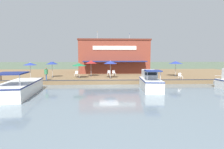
{
  "coord_description": "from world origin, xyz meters",
  "views": [
    {
      "loc": [
        22.56,
        -0.57,
        3.65
      ],
      "look_at": [
        -1.0,
        0.43,
        1.3
      ],
      "focal_mm": 28.0,
      "sensor_mm": 36.0,
      "label": 1
    }
  ],
  "objects_px": {
    "patio_umbrella_far_corner": "(30,64)",
    "cafe_chair_mid_patio": "(109,73)",
    "cafe_chair_back_row_seat": "(180,76)",
    "mooring_post": "(1,78)",
    "patio_umbrella_back_row": "(110,62)",
    "patio_umbrella_mid_patio_left": "(52,63)",
    "cafe_chair_far_corner_seat": "(114,73)",
    "motorboat_fourth_along": "(22,87)",
    "person_near_entrance": "(46,72)",
    "motorboat_distant_upstream": "(149,82)",
    "patio_umbrella_near_quay_edge": "(91,62)",
    "patio_umbrella_by_entrance": "(176,62)",
    "patio_umbrella_mid_patio_right": "(79,65)",
    "waterfront_restaurant": "(113,56)",
    "tree_upstream_bank": "(135,52)",
    "cafe_chair_under_first_umbrella": "(76,73)"
  },
  "relations": [
    {
      "from": "patio_umbrella_by_entrance",
      "to": "patio_umbrella_mid_patio_right",
      "type": "relative_size",
      "value": 1.1
    },
    {
      "from": "patio_umbrella_back_row",
      "to": "mooring_post",
      "type": "height_order",
      "value": "patio_umbrella_back_row"
    },
    {
      "from": "patio_umbrella_back_row",
      "to": "cafe_chair_far_corner_seat",
      "type": "bearing_deg",
      "value": 168.94
    },
    {
      "from": "patio_umbrella_far_corner",
      "to": "motorboat_distant_upstream",
      "type": "bearing_deg",
      "value": 72.02
    },
    {
      "from": "patio_umbrella_far_corner",
      "to": "tree_upstream_bank",
      "type": "relative_size",
      "value": 0.38
    },
    {
      "from": "motorboat_distant_upstream",
      "to": "patio_umbrella_mid_patio_right",
      "type": "bearing_deg",
      "value": -126.26
    },
    {
      "from": "patio_umbrella_mid_patio_right",
      "to": "patio_umbrella_far_corner",
      "type": "bearing_deg",
      "value": -76.54
    },
    {
      "from": "waterfront_restaurant",
      "to": "cafe_chair_far_corner_seat",
      "type": "xyz_separation_m",
      "value": [
        7.53,
        -0.31,
        -2.72
      ]
    },
    {
      "from": "patio_umbrella_near_quay_edge",
      "to": "motorboat_distant_upstream",
      "type": "bearing_deg",
      "value": 39.55
    },
    {
      "from": "waterfront_restaurant",
      "to": "cafe_chair_under_first_umbrella",
      "type": "bearing_deg",
      "value": -37.38
    },
    {
      "from": "patio_umbrella_mid_patio_left",
      "to": "cafe_chair_far_corner_seat",
      "type": "bearing_deg",
      "value": 101.87
    },
    {
      "from": "waterfront_restaurant",
      "to": "patio_umbrella_near_quay_edge",
      "type": "height_order",
      "value": "waterfront_restaurant"
    },
    {
      "from": "motorboat_distant_upstream",
      "to": "cafe_chair_mid_patio",
      "type": "bearing_deg",
      "value": -156.01
    },
    {
      "from": "waterfront_restaurant",
      "to": "patio_umbrella_far_corner",
      "type": "bearing_deg",
      "value": -44.15
    },
    {
      "from": "patio_umbrella_far_corner",
      "to": "cafe_chair_mid_patio",
      "type": "relative_size",
      "value": 2.76
    },
    {
      "from": "patio_umbrella_near_quay_edge",
      "to": "mooring_post",
      "type": "bearing_deg",
      "value": -66.1
    },
    {
      "from": "cafe_chair_under_first_umbrella",
      "to": "cafe_chair_mid_patio",
      "type": "bearing_deg",
      "value": 99.51
    },
    {
      "from": "patio_umbrella_near_quay_edge",
      "to": "motorboat_distant_upstream",
      "type": "relative_size",
      "value": 0.43
    },
    {
      "from": "mooring_post",
      "to": "patio_umbrella_back_row",
      "type": "bearing_deg",
      "value": 99.53
    },
    {
      "from": "cafe_chair_far_corner_seat",
      "to": "motorboat_fourth_along",
      "type": "xyz_separation_m",
      "value": [
        11.38,
        -9.69,
        -0.33
      ]
    },
    {
      "from": "patio_umbrella_far_corner",
      "to": "patio_umbrella_mid_patio_left",
      "type": "height_order",
      "value": "patio_umbrella_mid_patio_left"
    },
    {
      "from": "patio_umbrella_mid_patio_right",
      "to": "cafe_chair_mid_patio",
      "type": "relative_size",
      "value": 2.62
    },
    {
      "from": "patio_umbrella_near_quay_edge",
      "to": "motorboat_distant_upstream",
      "type": "distance_m",
      "value": 11.46
    },
    {
      "from": "cafe_chair_far_corner_seat",
      "to": "cafe_chair_under_first_umbrella",
      "type": "xyz_separation_m",
      "value": [
        0.78,
        -6.05,
        0.0
      ]
    },
    {
      "from": "patio_umbrella_back_row",
      "to": "cafe_chair_back_row_seat",
      "type": "xyz_separation_m",
      "value": [
        1.46,
        9.74,
        -1.82
      ]
    },
    {
      "from": "cafe_chair_far_corner_seat",
      "to": "cafe_chair_mid_patio",
      "type": "bearing_deg",
      "value": -96.1
    },
    {
      "from": "patio_umbrella_near_quay_edge",
      "to": "cafe_chair_mid_patio",
      "type": "height_order",
      "value": "patio_umbrella_near_quay_edge"
    },
    {
      "from": "waterfront_restaurant",
      "to": "cafe_chair_mid_patio",
      "type": "height_order",
      "value": "waterfront_restaurant"
    },
    {
      "from": "patio_umbrella_far_corner",
      "to": "motorboat_fourth_along",
      "type": "height_order",
      "value": "patio_umbrella_far_corner"
    },
    {
      "from": "patio_umbrella_far_corner",
      "to": "waterfront_restaurant",
      "type": "bearing_deg",
      "value": 135.85
    },
    {
      "from": "patio_umbrella_by_entrance",
      "to": "cafe_chair_back_row_seat",
      "type": "bearing_deg",
      "value": -12.49
    },
    {
      "from": "tree_upstream_bank",
      "to": "patio_umbrella_near_quay_edge",
      "type": "bearing_deg",
      "value": -34.26
    },
    {
      "from": "person_near_entrance",
      "to": "motorboat_distant_upstream",
      "type": "relative_size",
      "value": 0.28
    },
    {
      "from": "patio_umbrella_back_row",
      "to": "patio_umbrella_mid_patio_left",
      "type": "height_order",
      "value": "patio_umbrella_back_row"
    },
    {
      "from": "cafe_chair_under_first_umbrella",
      "to": "person_near_entrance",
      "type": "xyz_separation_m",
      "value": [
        4.66,
        -3.23,
        0.55
      ]
    },
    {
      "from": "patio_umbrella_by_entrance",
      "to": "cafe_chair_mid_patio",
      "type": "bearing_deg",
      "value": -97.39
    },
    {
      "from": "patio_umbrella_back_row",
      "to": "motorboat_fourth_along",
      "type": "bearing_deg",
      "value": -48.83
    },
    {
      "from": "cafe_chair_back_row_seat",
      "to": "mooring_post",
      "type": "xyz_separation_m",
      "value": [
        0.93,
        -23.96,
        -0.08
      ]
    },
    {
      "from": "cafe_chair_under_first_umbrella",
      "to": "patio_umbrella_near_quay_edge",
      "type": "bearing_deg",
      "value": 86.6
    },
    {
      "from": "motorboat_distant_upstream",
      "to": "cafe_chair_far_corner_seat",
      "type": "bearing_deg",
      "value": -160.05
    },
    {
      "from": "cafe_chair_mid_patio",
      "to": "cafe_chair_far_corner_seat",
      "type": "bearing_deg",
      "value": 83.9
    },
    {
      "from": "patio_umbrella_mid_patio_left",
      "to": "cafe_chair_under_first_umbrella",
      "type": "distance_m",
      "value": 4.02
    },
    {
      "from": "patio_umbrella_back_row",
      "to": "patio_umbrella_by_entrance",
      "type": "relative_size",
      "value": 1.05
    },
    {
      "from": "cafe_chair_under_first_umbrella",
      "to": "cafe_chair_back_row_seat",
      "type": "distance_m",
      "value": 15.66
    },
    {
      "from": "mooring_post",
      "to": "patio_umbrella_near_quay_edge",
      "type": "bearing_deg",
      "value": 113.9
    },
    {
      "from": "motorboat_fourth_along",
      "to": "cafe_chair_under_first_umbrella",
      "type": "bearing_deg",
      "value": 161.03
    },
    {
      "from": "patio_umbrella_mid_patio_left",
      "to": "motorboat_distant_upstream",
      "type": "height_order",
      "value": "patio_umbrella_mid_patio_left"
    },
    {
      "from": "motorboat_distant_upstream",
      "to": "tree_upstream_bank",
      "type": "height_order",
      "value": "tree_upstream_bank"
    },
    {
      "from": "patio_umbrella_near_quay_edge",
      "to": "cafe_chair_under_first_umbrella",
      "type": "bearing_deg",
      "value": -93.4
    },
    {
      "from": "patio_umbrella_by_entrance",
      "to": "motorboat_fourth_along",
      "type": "height_order",
      "value": "patio_umbrella_by_entrance"
    }
  ]
}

